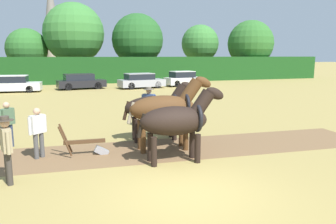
% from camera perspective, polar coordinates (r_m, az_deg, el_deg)
% --- Properties ---
extents(ground_plane, '(240.00, 240.00, 0.00)m').
position_cam_1_polar(ground_plane, '(7.88, 3.30, -13.76)').
color(ground_plane, '#998447').
extents(plowed_furrow_strip, '(21.67, 3.84, 0.01)m').
position_cam_1_polar(plowed_furrow_strip, '(10.90, -17.76, -7.44)').
color(plowed_furrow_strip, brown).
rests_on(plowed_furrow_strip, ground).
extents(hedgerow, '(61.34, 1.27, 2.97)m').
position_cam_1_polar(hedgerow, '(38.10, -13.88, 7.07)').
color(hedgerow, '#194719').
rests_on(hedgerow, ground).
extents(tree_center_left, '(4.92, 4.92, 6.38)m').
position_cam_1_polar(tree_center_left, '(43.86, -23.38, 10.05)').
color(tree_center_left, '#4C3823').
rests_on(tree_center_left, ground).
extents(tree_center, '(7.37, 7.37, 9.52)m').
position_cam_1_polar(tree_center, '(42.93, -16.06, 13.05)').
color(tree_center, '#423323').
rests_on(tree_center, ground).
extents(tree_center_right, '(6.56, 6.56, 8.40)m').
position_cam_1_polar(tree_center_right, '(43.02, -5.33, 12.43)').
color(tree_center_right, '#4C3823').
rests_on(tree_center_right, ground).
extents(tree_right, '(5.25, 5.25, 7.41)m').
position_cam_1_polar(tree_right, '(47.46, 5.60, 11.76)').
color(tree_right, '#4C3823').
rests_on(tree_right, ground).
extents(tree_far_right, '(6.35, 6.35, 7.96)m').
position_cam_1_polar(tree_far_right, '(48.01, 14.19, 11.50)').
color(tree_far_right, brown).
rests_on(tree_far_right, ground).
extents(church_spire, '(3.18, 3.18, 20.64)m').
position_cam_1_polar(church_spire, '(83.13, -19.61, 14.59)').
color(church_spire, gray).
rests_on(church_spire, ground).
extents(draft_horse_lead_left, '(2.74, 1.01, 2.30)m').
position_cam_1_polar(draft_horse_lead_left, '(9.65, 1.69, -1.47)').
color(draft_horse_lead_left, black).
rests_on(draft_horse_lead_left, ground).
extents(draft_horse_lead_right, '(2.97, 1.05, 2.53)m').
position_cam_1_polar(draft_horse_lead_right, '(10.90, -0.28, 0.64)').
color(draft_horse_lead_right, '#513319').
rests_on(draft_horse_lead_right, ground).
extents(draft_horse_trail_left, '(2.85, 1.00, 2.25)m').
position_cam_1_polar(draft_horse_trail_left, '(12.21, -1.90, 0.88)').
color(draft_horse_trail_left, black).
rests_on(draft_horse_trail_left, ground).
extents(plow, '(1.55, 0.48, 1.13)m').
position_cam_1_polar(plow, '(10.80, -13.64, -5.68)').
color(plow, '#4C331E').
rests_on(plow, ground).
extents(farmer_at_plow, '(0.51, 0.46, 1.58)m').
position_cam_1_polar(farmer_at_plow, '(10.82, -21.72, -2.85)').
color(farmer_at_plow, '#4C4C4C').
rests_on(farmer_at_plow, ground).
extents(farmer_beside_team, '(0.55, 0.49, 1.81)m').
position_cam_1_polar(farmer_beside_team, '(14.14, -3.34, 1.40)').
color(farmer_beside_team, '#4C4C4C').
rests_on(farmer_beside_team, ground).
extents(farmer_onlooker_left, '(0.43, 0.64, 1.71)m').
position_cam_1_polar(farmer_onlooker_left, '(8.94, -26.31, -5.13)').
color(farmer_onlooker_left, '#38332D').
rests_on(farmer_onlooker_left, ground).
extents(farmer_onlooker_right, '(0.45, 0.53, 1.59)m').
position_cam_1_polar(farmer_onlooker_right, '(12.50, -26.16, -1.50)').
color(farmer_onlooker_right, '#28334C').
rests_on(farmer_onlooker_right, ground).
extents(parked_car_left, '(4.56, 2.05, 1.45)m').
position_cam_1_polar(parked_car_left, '(31.32, -25.40, 4.41)').
color(parked_car_left, silver).
rests_on(parked_car_left, ground).
extents(parked_car_center_left, '(4.60, 2.48, 1.44)m').
position_cam_1_polar(parked_car_center_left, '(32.08, -14.97, 5.14)').
color(parked_car_center_left, black).
rests_on(parked_car_center_left, ground).
extents(parked_car_center, '(4.59, 2.43, 1.45)m').
position_cam_1_polar(parked_car_center, '(31.87, -4.73, 5.42)').
color(parked_car_center, '#9E9EA8').
rests_on(parked_car_center, ground).
extents(parked_car_center_right, '(4.06, 2.25, 1.54)m').
position_cam_1_polar(parked_car_center_right, '(34.10, 2.70, 5.79)').
color(parked_car_center_right, silver).
rests_on(parked_car_center_right, ground).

